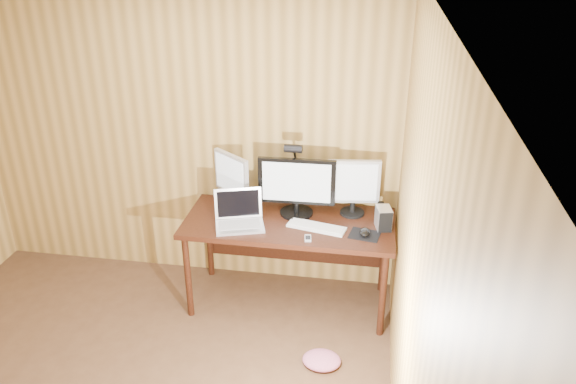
% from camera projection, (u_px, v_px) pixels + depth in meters
% --- Properties ---
extents(room_shell, '(4.00, 4.00, 4.00)m').
position_uv_depth(room_shell, '(50.00, 274.00, 2.75)').
color(room_shell, '#50331E').
rests_on(room_shell, ground).
extents(desk, '(1.60, 0.70, 0.75)m').
position_uv_depth(desk, '(290.00, 230.00, 4.40)').
color(desk, black).
rests_on(desk, floor).
extents(monitor_center, '(0.59, 0.26, 0.46)m').
position_uv_depth(monitor_center, '(297.00, 186.00, 4.29)').
color(monitor_center, black).
rests_on(monitor_center, desk).
extents(monitor_left, '(0.33, 0.26, 0.44)m').
position_uv_depth(monitor_left, '(232.00, 178.00, 4.43)').
color(monitor_left, black).
rests_on(monitor_left, desk).
extents(monitor_right, '(0.40, 0.19, 0.45)m').
position_uv_depth(monitor_right, '(354.00, 186.00, 4.28)').
color(monitor_right, black).
rests_on(monitor_right, desk).
extents(laptop, '(0.42, 0.37, 0.26)m').
position_uv_depth(laptop, '(239.00, 216.00, 4.22)').
color(laptop, silver).
rests_on(laptop, desk).
extents(keyboard, '(0.46, 0.23, 0.02)m').
position_uv_depth(keyboard, '(317.00, 227.00, 4.18)').
color(keyboard, silver).
rests_on(keyboard, desk).
extents(mousepad, '(0.25, 0.21, 0.00)m').
position_uv_depth(mousepad, '(365.00, 235.00, 4.09)').
color(mousepad, black).
rests_on(mousepad, desk).
extents(mouse, '(0.10, 0.13, 0.04)m').
position_uv_depth(mouse, '(365.00, 232.00, 4.08)').
color(mouse, black).
rests_on(mouse, mousepad).
extents(hard_drive, '(0.13, 0.17, 0.17)m').
position_uv_depth(hard_drive, '(383.00, 218.00, 4.15)').
color(hard_drive, silver).
rests_on(hard_drive, desk).
extents(phone, '(0.06, 0.10, 0.01)m').
position_uv_depth(phone, '(308.00, 238.00, 4.04)').
color(phone, silver).
rests_on(phone, desk).
extents(speaker, '(0.05, 0.05, 0.12)m').
position_uv_depth(speaker, '(380.00, 209.00, 4.33)').
color(speaker, black).
rests_on(speaker, desk).
extents(desk_lamp, '(0.14, 0.20, 0.60)m').
position_uv_depth(desk_lamp, '(294.00, 165.00, 4.33)').
color(desk_lamp, black).
rests_on(desk_lamp, desk).
extents(fabric_pile, '(0.32, 0.28, 0.09)m').
position_uv_depth(fabric_pile, '(322.00, 360.00, 3.92)').
color(fabric_pile, '#BA5A76').
rests_on(fabric_pile, floor).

